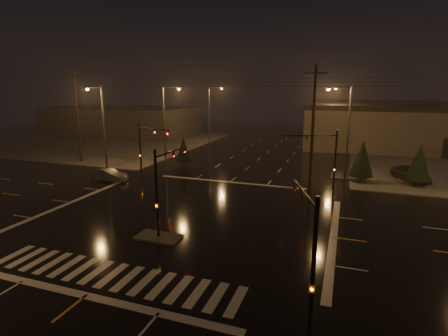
{
  "coord_description": "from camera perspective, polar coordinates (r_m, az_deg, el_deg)",
  "views": [
    {
      "loc": [
        11.29,
        -22.95,
        9.82
      ],
      "look_at": [
        1.52,
        4.82,
        3.0
      ],
      "focal_mm": 28.0,
      "sensor_mm": 36.0,
      "label": 1
    }
  ],
  "objects": [
    {
      "name": "commercial_block",
      "position": [
        80.07,
        -16.17,
        7.5
      ],
      "size": [
        30.0,
        18.0,
        5.6
      ],
      "primitive_type": "cube",
      "color": "#423D3A",
      "rests_on": "ground"
    },
    {
      "name": "streetlight_3",
      "position": [
        39.16,
        19.25,
        6.43
      ],
      "size": [
        2.77,
        0.32,
        10.0
      ],
      "color": "#38383A",
      "rests_on": "ground"
    },
    {
      "name": "stop_bar_near",
      "position": [
        19.15,
        -21.63,
        -18.8
      ],
      "size": [
        16.0,
        0.5,
        0.01
      ],
      "primitive_type": "cube",
      "color": "beige",
      "rests_on": "ground"
    },
    {
      "name": "conifer_1",
      "position": [
        39.87,
        29.28,
        0.8
      ],
      "size": [
        2.33,
        2.33,
        4.33
      ],
      "color": "black",
      "rests_on": "ground"
    },
    {
      "name": "car_crossing",
      "position": [
        39.45,
        -18.36,
        -1.07
      ],
      "size": [
        4.02,
        1.45,
        1.32
      ],
      "primitive_type": "imported",
      "rotation": [
        0.0,
        0.0,
        1.56
      ],
      "color": "slate",
      "rests_on": "ground"
    },
    {
      "name": "streetlight_2",
      "position": [
        61.36,
        -2.17,
        9.28
      ],
      "size": [
        2.77,
        0.32,
        10.0
      ],
      "color": "#38383A",
      "rests_on": "ground"
    },
    {
      "name": "signal_mast_nw",
      "position": [
        39.54,
        -12.63,
        3.95
      ],
      "size": [
        4.84,
        1.86,
        6.0
      ],
      "color": "black",
      "rests_on": "ground"
    },
    {
      "name": "streetlight_5",
      "position": [
        43.89,
        -19.32,
        7.06
      ],
      "size": [
        0.32,
        2.77,
        10.0
      ],
      "color": "#38383A",
      "rests_on": "ground"
    },
    {
      "name": "signal_mast_se",
      "position": [
        14.59,
        13.7,
        -12.12
      ],
      "size": [
        1.55,
        3.87,
        6.0
      ],
      "color": "black",
      "rests_on": "ground"
    },
    {
      "name": "streetlight_4",
      "position": [
        59.09,
        19.45,
        8.41
      ],
      "size": [
        2.77,
        0.32,
        10.0
      ],
      "color": "#38383A",
      "rests_on": "ground"
    },
    {
      "name": "signal_mast_median",
      "position": [
        23.66,
        -9.87,
        -2.02
      ],
      "size": [
        0.25,
        4.59,
        6.0
      ],
      "color": "black",
      "rests_on": "ground"
    },
    {
      "name": "utility_pole_1",
      "position": [
        37.28,
        14.33,
        6.96
      ],
      "size": [
        2.2,
        0.32,
        12.0
      ],
      "color": "black",
      "rests_on": "ground"
    },
    {
      "name": "signal_mast_ne",
      "position": [
        33.68,
        16.03,
        2.22
      ],
      "size": [
        4.84,
        1.86,
        6.0
      ],
      "color": "black",
      "rests_on": "ground"
    },
    {
      "name": "stop_bar_far",
      "position": [
        37.1,
        0.96,
        -2.3
      ],
      "size": [
        16.0,
        0.5,
        0.01
      ],
      "primitive_type": "cube",
      "color": "beige",
      "rests_on": "ground"
    },
    {
      "name": "conifer_0",
      "position": [
        39.21,
        21.63,
        1.5
      ],
      "size": [
        2.43,
        2.43,
        4.5
      ],
      "color": "black",
      "rests_on": "ground"
    },
    {
      "name": "median_island",
      "position": [
        24.12,
        -10.61,
        -11.03
      ],
      "size": [
        3.0,
        1.6,
        0.15
      ],
      "primitive_type": "cube",
      "color": "#46443F",
      "rests_on": "ground"
    },
    {
      "name": "car_parked",
      "position": [
        42.33,
        28.17,
        -0.81
      ],
      "size": [
        3.97,
        5.17,
        1.64
      ],
      "primitive_type": "imported",
      "rotation": [
        0.0,
        0.0,
        0.49
      ],
      "color": "black",
      "rests_on": "ground"
    },
    {
      "name": "crosswalk",
      "position": [
        20.46,
        -17.85,
        -16.31
      ],
      "size": [
        15.0,
        2.6,
        0.01
      ],
      "primitive_type": "cube",
      "color": "beige",
      "rests_on": "ground"
    },
    {
      "name": "utility_pole_0",
      "position": [
        49.88,
        -22.79,
        7.79
      ],
      "size": [
        2.2,
        0.32,
        12.0
      ],
      "color": "black",
      "rests_on": "ground"
    },
    {
      "name": "streetlight_1",
      "position": [
        46.89,
        -9.43,
        7.95
      ],
      "size": [
        2.77,
        0.32,
        10.0
      ],
      "color": "#38383A",
      "rests_on": "ground"
    },
    {
      "name": "ground",
      "position": [
        27.4,
        -6.42,
        -8.05
      ],
      "size": [
        140.0,
        140.0,
        0.0
      ],
      "primitive_type": "plane",
      "color": "black",
      "rests_on": "ground"
    },
    {
      "name": "conifer_3",
      "position": [
        43.8,
        -6.65,
        2.98
      ],
      "size": [
        1.97,
        1.97,
        3.78
      ],
      "color": "black",
      "rests_on": "ground"
    },
    {
      "name": "sidewalk_nw",
      "position": [
        67.86,
        -18.41,
        4.1
      ],
      "size": [
        36.0,
        36.0,
        0.12
      ],
      "primitive_type": "cube",
      "color": "#46443F",
      "rests_on": "ground"
    }
  ]
}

